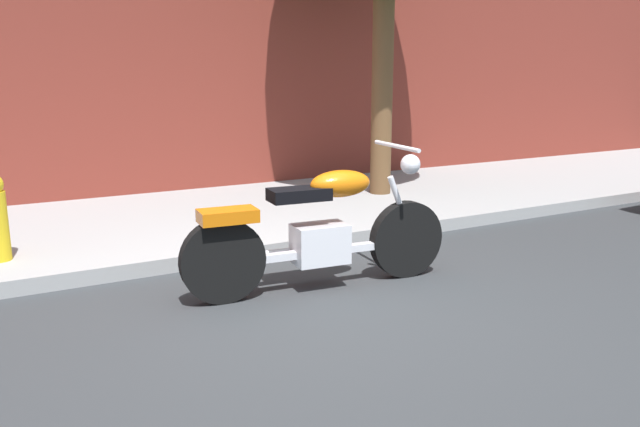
# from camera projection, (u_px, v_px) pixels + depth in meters

# --- Properties ---
(ground_plane) EXTENTS (60.00, 60.00, 0.00)m
(ground_plane) POSITION_uv_depth(u_px,v_px,m) (318.00, 312.00, 4.77)
(ground_plane) COLOR #303335
(sidewalk) EXTENTS (21.19, 3.16, 0.14)m
(sidewalk) POSITION_uv_depth(u_px,v_px,m) (191.00, 221.00, 7.33)
(sidewalk) COLOR #979797
(sidewalk) RESTS_ON ground
(motorcycle) EXTENTS (2.29, 0.70, 1.16)m
(motorcycle) POSITION_uv_depth(u_px,v_px,m) (319.00, 232.00, 5.18)
(motorcycle) COLOR black
(motorcycle) RESTS_ON ground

